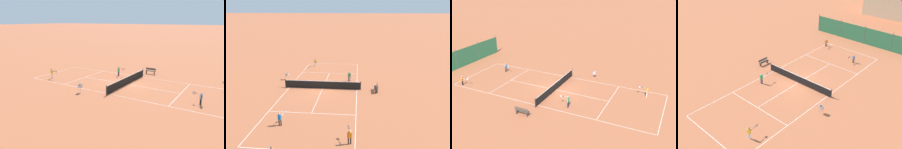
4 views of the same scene
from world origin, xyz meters
The scene contains 17 objects.
ground_plane centered at (0.00, 0.00, 0.00)m, with size 600.00×600.00×0.00m, color #B7603D.
court_line_markings centered at (0.00, 0.00, 0.00)m, with size 8.25×23.85×0.01m.
tennis_net centered at (0.00, 0.00, 0.50)m, with size 9.18×0.08×1.06m.
windscreen_fence_far centered at (0.00, 15.50, 1.31)m, with size 17.28×0.08×2.90m.
player_far_service centered at (2.12, 8.71, 0.68)m, with size 0.56×0.94×1.16m.
player_near_baseline centered at (-3.06, -2.94, 0.77)m, with size 0.45×1.09×1.32m.
player_near_service centered at (2.78, -9.76, 0.74)m, with size 0.43×1.07×1.28m.
player_far_baseline centered at (-3.69, 10.75, 0.67)m, with size 0.37×1.01×1.15m.
tennis_ball_by_net_right centered at (2.51, 2.04, 0.03)m, with size 0.07×0.07×0.07m, color #CCE033.
tennis_ball_near_corner centered at (-0.27, -4.66, 0.03)m, with size 0.07×0.07×0.07m, color #CCE033.
tennis_ball_alley_left centered at (0.04, -4.93, 0.03)m, with size 0.07×0.07×0.07m, color #CCE033.
tennis_ball_alley_right centered at (5.05, -4.79, 0.03)m, with size 0.07×0.07×0.07m, color #CCE033.
tennis_ball_by_net_left centered at (-3.37, -11.32, 0.03)m, with size 0.07×0.07×0.07m, color #CCE033.
tennis_ball_service_box centered at (0.60, 4.01, 0.03)m, with size 0.07×0.07×0.07m, color #CCE033.
tennis_ball_far_corner centered at (-3.93, 3.69, 0.03)m, with size 0.07×0.07×0.07m, color #CCE033.
ball_hopper centered at (5.30, -2.87, 0.66)m, with size 0.36×0.36×0.89m.
courtside_bench centered at (-6.34, 0.39, 0.45)m, with size 0.36×1.50×0.84m.
Camera 4 is at (16.64, -19.96, 16.16)m, focal length 42.00 mm.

